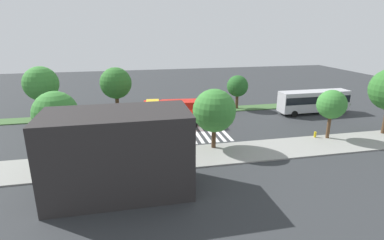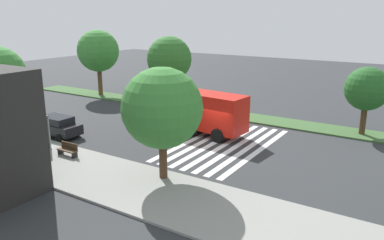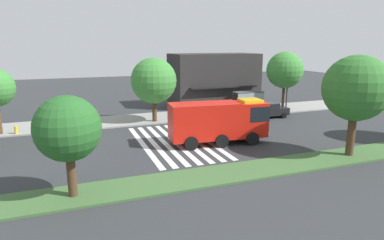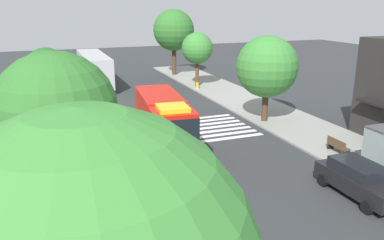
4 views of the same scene
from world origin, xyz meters
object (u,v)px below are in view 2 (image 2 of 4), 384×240
object	(u,v)px
parked_car_west	(56,126)
bus_stop_shelter	(30,123)
fire_truck	(197,109)
median_tree_west	(169,59)
street_lamp	(3,90)
median_tree_far_west	(367,89)
sidewalk_tree_center	(162,108)
bench_near_shelter	(68,149)
median_tree_center	(98,51)

from	to	relation	value
parked_car_west	bus_stop_shelter	bearing A→B (deg)	104.55
fire_truck	median_tree_west	world-z (taller)	median_tree_west
median_tree_west	street_lamp	bearing A→B (deg)	70.25
fire_truck	median_tree_far_west	world-z (taller)	median_tree_far_west
parked_car_west	median_tree_west	world-z (taller)	median_tree_west
bus_stop_shelter	sidewalk_tree_center	bearing A→B (deg)	-177.11
fire_truck	bench_near_shelter	distance (m)	10.89
bench_near_shelter	sidewalk_tree_center	distance (m)	8.67
street_lamp	median_tree_center	distance (m)	16.15
parked_car_west	fire_truck	bearing A→B (deg)	-141.91
fire_truck	median_tree_center	world-z (taller)	median_tree_center
street_lamp	median_tree_west	size ratio (longest dim) A/B	0.84
street_lamp	sidewalk_tree_center	size ratio (longest dim) A/B	0.92
median_tree_far_west	street_lamp	bearing A→B (deg)	31.71
fire_truck	median_tree_center	xyz separation A→B (m)	(17.74, -6.43, 3.38)
sidewalk_tree_center	median_tree_west	xyz separation A→B (m)	(10.76, -15.72, 0.66)
fire_truck	sidewalk_tree_center	bearing A→B (deg)	115.60
bench_near_shelter	street_lamp	world-z (taller)	street_lamp
median_tree_west	sidewalk_tree_center	bearing A→B (deg)	124.39
parked_car_west	sidewalk_tree_center	world-z (taller)	sidewalk_tree_center
street_lamp	median_tree_far_west	bearing A→B (deg)	-148.29
fire_truck	parked_car_west	size ratio (longest dim) A/B	1.85
bench_near_shelter	median_tree_center	xyz separation A→B (m)	(13.34, -16.29, 4.80)
bus_stop_shelter	median_tree_west	size ratio (longest dim) A/B	0.48
median_tree_far_west	bench_near_shelter	bearing A→B (deg)	45.00
parked_car_west	bus_stop_shelter	distance (m)	3.06
fire_truck	sidewalk_tree_center	world-z (taller)	sidewalk_tree_center
median_tree_west	parked_car_west	bearing A→B (deg)	82.76
bench_near_shelter	sidewalk_tree_center	world-z (taller)	sidewalk_tree_center
bus_stop_shelter	median_tree_far_west	world-z (taller)	median_tree_far_west
bus_stop_shelter	bench_near_shelter	size ratio (longest dim) A/B	2.19
median_tree_center	parked_car_west	bearing A→B (deg)	122.55
sidewalk_tree_center	bench_near_shelter	bearing A→B (deg)	4.25
fire_truck	street_lamp	size ratio (longest dim) A/B	1.39
fire_truck	parked_car_west	distance (m)	11.60
bus_stop_shelter	median_tree_west	xyz separation A→B (m)	(-1.00, -16.31, 3.18)
bus_stop_shelter	median_tree_far_west	xyz separation A→B (m)	(-20.30, -16.31, 1.97)
street_lamp	sidewalk_tree_center	xyz separation A→B (m)	(-16.26, 0.40, 0.66)
bench_near_shelter	median_tree_west	size ratio (longest dim) A/B	0.22
fire_truck	bench_near_shelter	bearing A→B (deg)	71.66
bus_stop_shelter	bench_near_shelter	xyz separation A→B (m)	(-4.00, -0.02, -1.30)
street_lamp	median_tree_center	world-z (taller)	median_tree_center
parked_car_west	street_lamp	bearing A→B (deg)	25.67
median_tree_far_west	median_tree_west	bearing A→B (deg)	0.00
sidewalk_tree_center	median_tree_center	size ratio (longest dim) A/B	0.86
bus_stop_shelter	street_lamp	xyz separation A→B (m)	(4.50, -0.99, 1.86)
bench_near_shelter	sidewalk_tree_center	xyz separation A→B (m)	(-7.76, -0.58, 3.82)
median_tree_far_west	bus_stop_shelter	bearing A→B (deg)	38.79
fire_truck	median_tree_far_west	xyz separation A→B (m)	(-11.90, -6.43, 1.85)
fire_truck	median_tree_far_west	distance (m)	13.66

